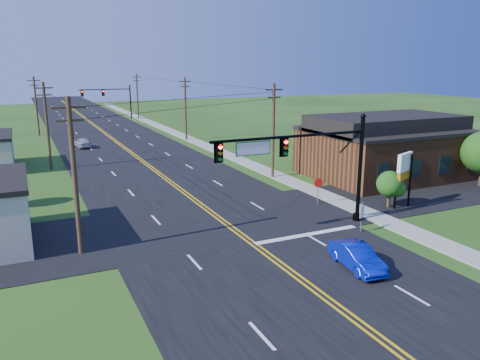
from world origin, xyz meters
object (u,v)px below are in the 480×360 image
signal_mast_far (108,97)px  stop_sign (318,186)px  route_sign (362,215)px  blue_car (357,257)px  signal_mast_main (305,160)px

signal_mast_far → stop_sign: signal_mast_far is taller
route_sign → stop_sign: (1.00, 6.41, 0.35)m
blue_car → route_sign: size_ratio=1.93×
stop_sign → blue_car: bearing=-102.5°
signal_mast_main → signal_mast_far: bearing=89.9°
signal_mast_far → blue_car: (-0.84, -78.42, -3.89)m
signal_mast_far → blue_car: 78.52m
signal_mast_main → blue_car: signal_mast_main is taller
signal_mast_far → stop_sign: 67.80m
signal_mast_main → signal_mast_far: size_ratio=1.03×
signal_mast_main → route_sign: 5.17m
signal_mast_main → route_sign: signal_mast_main is taller
blue_car → route_sign: 5.91m
signal_mast_main → blue_car: bearing=-96.6°
blue_car → route_sign: (3.90, 4.40, 0.54)m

